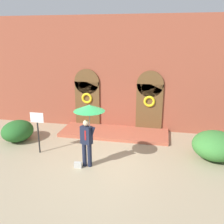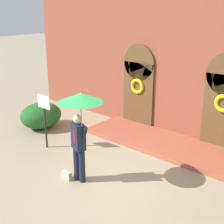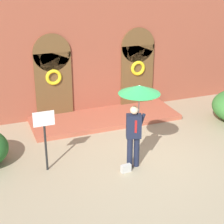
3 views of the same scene
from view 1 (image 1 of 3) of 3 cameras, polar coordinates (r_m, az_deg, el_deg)
The scene contains 7 objects.
ground_plane at distance 9.61m, azimuth -3.14°, elevation -11.80°, with size 80.00×80.00×0.00m, color tan.
building_facade at distance 12.63m, azimuth 1.52°, elevation 8.11°, with size 14.00×2.30×5.60m.
person_with_umbrella at distance 8.73m, azimuth -5.39°, elevation -1.18°, with size 1.10×1.10×2.36m.
handbag at distance 9.39m, azimuth -7.79°, elevation -11.90°, with size 0.28×0.12×0.22m, color #B7B7B2.
sign_post at distance 10.46m, azimuth -16.64°, elevation -3.09°, with size 0.56×0.06×1.72m.
shrub_left at distance 12.24m, azimuth -20.77°, elevation -4.04°, with size 1.37×1.56×0.93m, color #235B23.
shrub_right at distance 10.56m, azimuth 22.58°, elevation -7.08°, with size 1.78×1.77×1.10m, color #387A33.
Camera 1 is at (2.22, -8.13, 4.62)m, focal length 40.00 mm.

